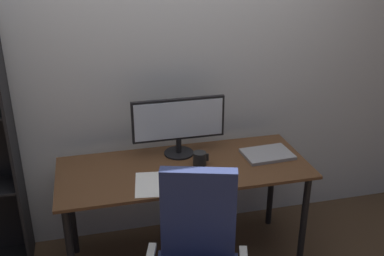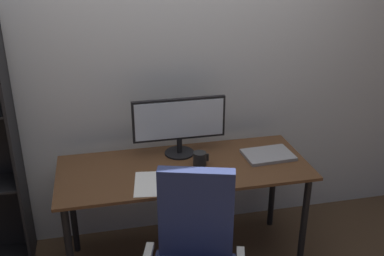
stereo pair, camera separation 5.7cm
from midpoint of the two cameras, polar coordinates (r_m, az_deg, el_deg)
name	(u,v)px [view 2 (the right image)]	position (r m, az deg, el deg)	size (l,w,h in m)	color
back_wall	(169,62)	(3.13, -2.40, 8.45)	(6.40, 0.10, 2.60)	silver
desk	(184,178)	(2.92, -0.43, -6.44)	(1.60, 0.66, 0.74)	#56351E
monitor	(179,122)	(2.94, -1.08, 0.73)	(0.62, 0.20, 0.40)	black
keyboard	(194,178)	(2.73, 0.82, -6.42)	(0.29, 0.11, 0.02)	black
mouse	(224,174)	(2.77, 4.71, -5.86)	(0.06, 0.10, 0.03)	black
coffee_mug	(200,159)	(2.87, 1.59, -3.97)	(0.10, 0.09, 0.09)	black
laptop	(268,155)	(3.05, 10.20, -3.39)	(0.32, 0.23, 0.02)	#99999E
paper_sheet	(152,184)	(2.70, -4.48, -7.07)	(0.21, 0.30, 0.00)	white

